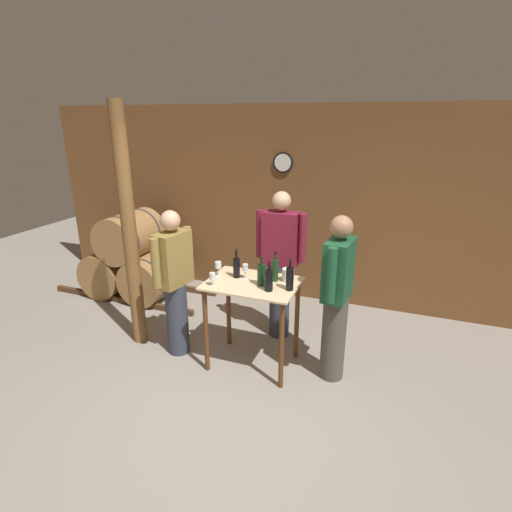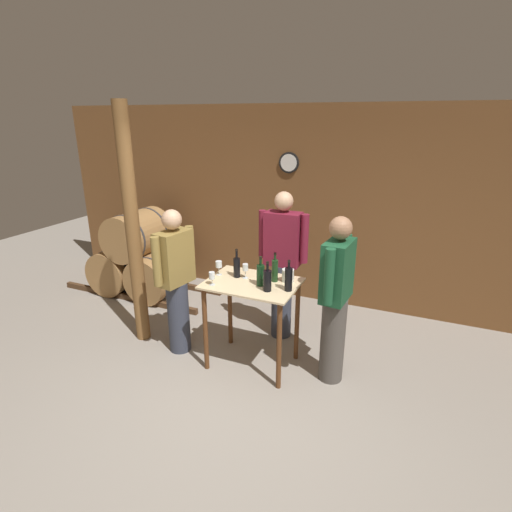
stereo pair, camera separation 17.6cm
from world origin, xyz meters
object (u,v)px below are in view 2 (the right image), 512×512
object	(u,v)px
person_host	(282,263)
person_visitor_bearded	(176,280)
wine_bottle_center	(275,270)
wine_bottle_left	(260,275)
wine_glass_near_center	(212,276)
wine_glass_near_right	(245,268)
wine_bottle_far_left	(237,267)
ice_bucket	(288,275)
wine_bottle_far_right	(289,279)
wooden_post	(133,230)
person_visitor_with_scarf	(336,298)
wine_glass_near_left	(219,265)
wine_bottle_right	(267,280)

from	to	relation	value
person_host	person_visitor_bearded	bearing A→B (deg)	-141.08
wine_bottle_center	wine_bottle_left	bearing A→B (deg)	-120.63
wine_glass_near_center	person_visitor_bearded	world-z (taller)	person_visitor_bearded
wine_glass_near_center	wine_glass_near_right	distance (m)	0.37
wine_bottle_far_left	person_host	world-z (taller)	person_host
ice_bucket	wine_bottle_far_right	bearing A→B (deg)	-69.77
wooden_post	person_visitor_bearded	bearing A→B (deg)	-4.55
ice_bucket	person_visitor_with_scarf	xyz separation A→B (m)	(0.51, -0.08, -0.12)
wine_bottle_center	person_host	xyz separation A→B (m)	(-0.12, 0.57, -0.14)
ice_bucket	person_visitor_with_scarf	size ratio (longest dim) A/B	0.08
wooden_post	wine_glass_near_left	bearing A→B (deg)	4.50
wine_bottle_left	wine_bottle_far_right	xyz separation A→B (m)	(0.29, -0.01, 0.01)
wine_bottle_left	person_host	world-z (taller)	person_host
wine_bottle_far_right	wine_glass_near_left	xyz separation A→B (m)	(-0.80, 0.09, -0.01)
wine_bottle_far_right	person_visitor_bearded	world-z (taller)	person_visitor_bearded
wine_bottle_far_right	wooden_post	bearing A→B (deg)	179.67
wine_bottle_center	ice_bucket	world-z (taller)	wine_bottle_center
wine_bottle_far_left	wine_glass_near_center	distance (m)	0.32
person_visitor_bearded	ice_bucket	bearing A→B (deg)	11.44
wine_bottle_right	wine_glass_near_center	xyz separation A→B (m)	(-0.56, -0.08, -0.02)
wine_bottle_far_left	wine_glass_near_center	xyz separation A→B (m)	(-0.13, -0.28, -0.02)
wine_glass_near_left	wine_glass_near_right	xyz separation A→B (m)	(0.29, 0.03, -0.00)
wine_bottle_left	person_visitor_bearded	world-z (taller)	person_visitor_bearded
wine_bottle_left	wine_bottle_right	xyz separation A→B (m)	(0.11, -0.09, -0.00)
person_visitor_with_scarf	person_visitor_bearded	bearing A→B (deg)	-174.73
wine_bottle_far_left	wine_glass_near_right	world-z (taller)	wine_bottle_far_left
person_visitor_with_scarf	person_visitor_bearded	xyz separation A→B (m)	(-1.71, -0.16, -0.03)
wine_bottle_far_right	person_host	xyz separation A→B (m)	(-0.32, 0.73, -0.14)
wine_bottle_far_right	wine_glass_near_right	distance (m)	0.52
wine_bottle_right	wine_glass_near_right	size ratio (longest dim) A/B	1.92
wine_bottle_left	wine_bottle_right	size ratio (longest dim) A/B	1.01
wine_bottle_left	wine_bottle_center	xyz separation A→B (m)	(0.09, 0.15, 0.01)
wine_bottle_left	person_host	distance (m)	0.73
person_visitor_with_scarf	person_visitor_bearded	world-z (taller)	person_visitor_with_scarf
person_host	wine_bottle_left	bearing A→B (deg)	-87.63
wine_bottle_right	wine_glass_near_right	bearing A→B (deg)	147.79
wine_bottle_right	wine_glass_near_left	size ratio (longest dim) A/B	1.96
person_visitor_with_scarf	person_visitor_bearded	size ratio (longest dim) A/B	1.04
person_visitor_with_scarf	person_host	bearing A→B (deg)	141.38
wine_bottle_center	person_visitor_with_scarf	bearing A→B (deg)	-3.54
wine_glass_near_center	person_visitor_bearded	distance (m)	0.58
wine_bottle_left	person_visitor_with_scarf	world-z (taller)	person_visitor_with_scarf
wine_bottle_center	wine_bottle_far_right	world-z (taller)	wine_bottle_far_right
wooden_post	person_visitor_bearded	distance (m)	0.74
wine_bottle_far_left	person_host	xyz separation A→B (m)	(0.28, 0.62, -0.13)
wine_bottle_far_left	wooden_post	bearing A→B (deg)	-175.23
wine_glass_near_center	wine_glass_near_right	world-z (taller)	wine_glass_near_right
wooden_post	wine_bottle_far_right	distance (m)	1.85
wooden_post	ice_bucket	distance (m)	1.80
wine_bottle_left	wine_glass_near_left	distance (m)	0.52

